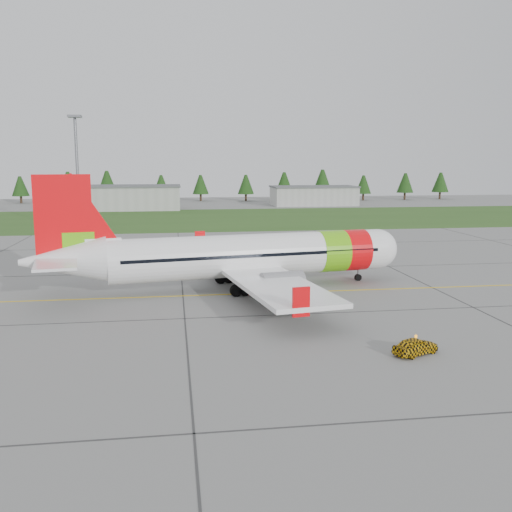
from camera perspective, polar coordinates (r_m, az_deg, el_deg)
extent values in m
plane|color=gray|center=(49.31, 10.65, -5.50)|extent=(320.00, 320.00, 0.00)
cylinder|color=white|center=(56.81, -0.44, 0.09)|extent=(28.41, 8.67, 4.21)
sphere|color=white|center=(62.35, 12.00, 0.72)|extent=(4.21, 4.21, 4.21)
cone|color=white|center=(54.34, -18.72, -0.43)|extent=(8.14, 5.37, 4.21)
cube|color=black|center=(62.45, 12.28, 1.07)|extent=(2.16, 3.05, 0.61)
cylinder|color=#6BCE0F|center=(59.89, 7.50, 0.49)|extent=(3.46, 4.69, 4.29)
cylinder|color=#F6080D|center=(61.02, 9.71, 0.60)|extent=(3.04, 4.62, 4.29)
cube|color=white|center=(56.87, -0.95, -1.12)|extent=(11.42, 35.09, 0.39)
cube|color=#F6080D|center=(72.98, -5.62, 1.65)|extent=(1.31, 0.40, 2.16)
cube|color=#F6080D|center=(40.52, 4.53, -4.60)|extent=(1.31, 0.40, 2.16)
cylinder|color=gray|center=(63.03, -1.08, -0.63)|extent=(4.20, 2.86, 2.27)
cylinder|color=gray|center=(51.95, 2.64, -2.80)|extent=(4.20, 2.86, 2.27)
cube|color=#F6080D|center=(53.86, -18.69, 3.37)|extent=(4.97, 1.18, 8.21)
cube|color=#6BCE0F|center=(54.13, -17.30, 0.93)|extent=(2.85, 0.90, 2.59)
cube|color=white|center=(54.31, -19.30, -0.18)|extent=(5.41, 12.82, 0.24)
cylinder|color=slate|center=(61.76, 10.18, -1.75)|extent=(0.19, 0.19, 1.51)
cylinder|color=black|center=(61.84, 10.16, -2.10)|extent=(0.77, 0.42, 0.73)
cylinder|color=slate|center=(59.66, -2.78, -1.74)|extent=(0.24, 0.24, 2.05)
cylinder|color=black|center=(59.64, -3.17, -2.20)|extent=(1.19, 0.66, 1.12)
cylinder|color=slate|center=(53.94, -1.14, -2.93)|extent=(0.24, 0.24, 2.05)
cylinder|color=black|center=(53.93, -1.58, -3.44)|extent=(1.19, 0.66, 1.12)
imported|color=yellow|center=(39.03, 15.73, -7.12)|extent=(1.60, 1.70, 3.35)
imported|color=white|center=(93.59, -18.58, 2.57)|extent=(2.00, 1.96, 4.42)
cube|color=#30561E|center=(128.61, -1.21, 3.81)|extent=(320.00, 50.00, 0.03)
cube|color=gold|center=(56.71, 8.05, -3.46)|extent=(120.00, 0.25, 0.02)
cube|color=#A8A8A3|center=(155.98, -13.57, 5.63)|extent=(32.00, 14.00, 6.00)
cube|color=#A8A8A3|center=(168.33, 5.78, 5.97)|extent=(24.00, 12.00, 5.20)
cylinder|color=slate|center=(104.34, -17.40, 7.58)|extent=(0.50, 0.50, 20.00)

